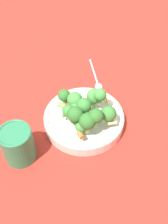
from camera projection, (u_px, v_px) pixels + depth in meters
name	position (u px, v px, depth m)	size (l,w,h in m)	color
ground_plane	(84.00, 123.00, 0.79)	(3.00, 3.00, 0.00)	#B72D23
bowl	(84.00, 118.00, 0.77)	(0.24, 0.24, 0.04)	silver
pasta_salad	(85.00, 109.00, 0.71)	(0.16, 0.18, 0.08)	#8CB766
cup	(18.00, 144.00, 0.67)	(0.08, 0.08, 0.10)	#2D7F51
spoon	(97.00, 80.00, 0.90)	(0.09, 0.16, 0.01)	silver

